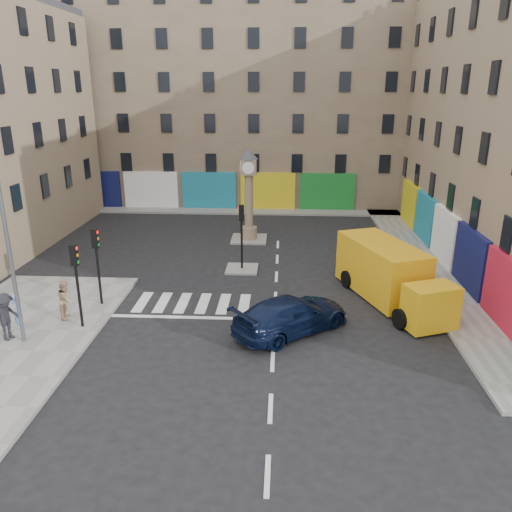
# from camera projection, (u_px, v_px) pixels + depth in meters

# --- Properties ---
(ground) EXTENTS (120.00, 120.00, 0.00)m
(ground) POSITION_uv_depth(u_px,v_px,m) (274.00, 336.00, 21.05)
(ground) COLOR black
(ground) RESTS_ON ground
(sidewalk_right) EXTENTS (2.60, 30.00, 0.15)m
(sidewalk_right) POSITION_uv_depth(u_px,v_px,m) (422.00, 261.00, 30.03)
(sidewalk_right) COLOR gray
(sidewalk_right) RESTS_ON ground
(sidewalk_far) EXTENTS (32.00, 2.40, 0.15)m
(sidewalk_far) POSITION_uv_depth(u_px,v_px,m) (232.00, 211.00, 42.23)
(sidewalk_far) COLOR gray
(sidewalk_far) RESTS_ON ground
(island_near) EXTENTS (1.80, 1.80, 0.12)m
(island_near) POSITION_uv_depth(u_px,v_px,m) (242.00, 269.00, 28.70)
(island_near) COLOR gray
(island_near) RESTS_ON ground
(island_far) EXTENTS (2.40, 2.40, 0.12)m
(island_far) POSITION_uv_depth(u_px,v_px,m) (249.00, 239.00, 34.38)
(island_far) COLOR gray
(island_far) RESTS_ON ground
(building_far) EXTENTS (32.00, 10.00, 17.00)m
(building_far) POSITION_uv_depth(u_px,v_px,m) (237.00, 105.00, 45.02)
(building_far) COLOR #847158
(building_far) RESTS_ON ground
(traffic_light_left_near) EXTENTS (0.28, 0.22, 3.70)m
(traffic_light_left_near) POSITION_uv_depth(u_px,v_px,m) (76.00, 273.00, 20.83)
(traffic_light_left_near) COLOR black
(traffic_light_left_near) RESTS_ON sidewalk_left
(traffic_light_left_far) EXTENTS (0.28, 0.22, 3.70)m
(traffic_light_left_far) POSITION_uv_depth(u_px,v_px,m) (97.00, 255.00, 23.10)
(traffic_light_left_far) COLOR black
(traffic_light_left_far) RESTS_ON sidewalk_left
(traffic_light_island) EXTENTS (0.28, 0.22, 3.70)m
(traffic_light_island) POSITION_uv_depth(u_px,v_px,m) (242.00, 226.00, 27.89)
(traffic_light_island) COLOR black
(traffic_light_island) RESTS_ON island_near
(lamp_post) EXTENTS (0.50, 0.25, 8.30)m
(lamp_post) POSITION_uv_depth(u_px,v_px,m) (6.00, 231.00, 18.91)
(lamp_post) COLOR #595B60
(lamp_post) RESTS_ON sidewalk_left
(clock_pillar) EXTENTS (1.20, 1.20, 6.10)m
(clock_pillar) POSITION_uv_depth(u_px,v_px,m) (249.00, 189.00, 33.25)
(clock_pillar) COLOR #887359
(clock_pillar) RESTS_ON island_far
(navy_sedan) EXTENTS (5.55, 5.12, 1.56)m
(navy_sedan) POSITION_uv_depth(u_px,v_px,m) (291.00, 315.00, 21.23)
(navy_sedan) COLOR black
(navy_sedan) RESTS_ON ground
(yellow_van) EXTENTS (4.67, 7.77, 2.72)m
(yellow_van) POSITION_uv_depth(u_px,v_px,m) (389.00, 274.00, 24.23)
(yellow_van) COLOR gold
(yellow_van) RESTS_ON ground
(pedestrian_blue) EXTENTS (0.44, 0.61, 1.55)m
(pedestrian_blue) POSITION_uv_depth(u_px,v_px,m) (18.00, 311.00, 21.25)
(pedestrian_blue) COLOR #6093DD
(pedestrian_blue) RESTS_ON sidewalk_left
(pedestrian_tan) EXTENTS (0.78, 0.94, 1.76)m
(pedestrian_tan) POSITION_uv_depth(u_px,v_px,m) (66.00, 299.00, 22.17)
(pedestrian_tan) COLOR tan
(pedestrian_tan) RESTS_ON sidewalk_left
(pedestrian_dark) EXTENTS (1.16, 1.48, 2.01)m
(pedestrian_dark) POSITION_uv_depth(u_px,v_px,m) (6.00, 317.00, 20.20)
(pedestrian_dark) COLOR black
(pedestrian_dark) RESTS_ON sidewalk_left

